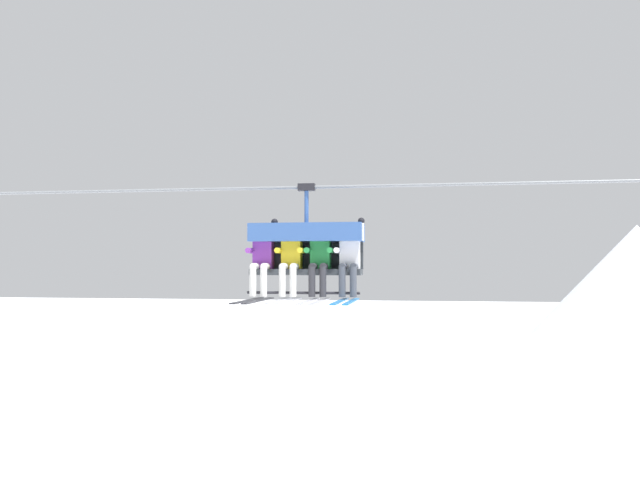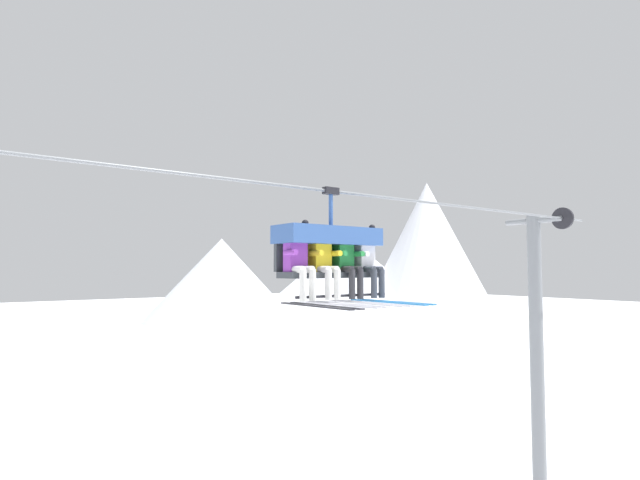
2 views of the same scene
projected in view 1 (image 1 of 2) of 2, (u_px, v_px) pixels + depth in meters
The scene contains 7 objects.
mountain_peak_west at pixel (638, 280), 54.72m from camera, with size 18.04×18.04×9.78m.
lift_cable at pixel (304, 187), 10.32m from camera, with size 17.22×0.05×0.05m.
chairlift_chair at pixel (307, 242), 10.35m from camera, with size 1.86×0.74×1.81m.
skier_purple at pixel (262, 258), 10.24m from camera, with size 0.48×1.70×1.34m.
skier_yellow at pixel (290, 259), 10.16m from camera, with size 0.46×1.70×1.23m.
skier_green at pixel (319, 259), 10.08m from camera, with size 0.46×1.70×1.23m.
skier_white at pixel (349, 258), 10.01m from camera, with size 0.48×1.70×1.34m.
Camera 1 is at (3.38, -10.91, 6.15)m, focal length 35.00 mm.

